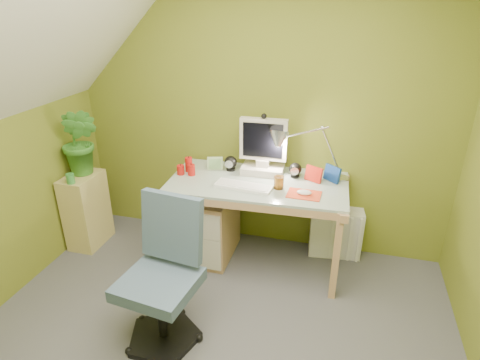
% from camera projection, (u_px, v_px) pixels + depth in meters
% --- Properties ---
extents(wall_back, '(3.20, 0.01, 2.40)m').
position_uv_depth(wall_back, '(259.00, 112.00, 3.31)').
color(wall_back, olive).
rests_on(wall_back, floor).
extents(desk, '(1.42, 0.75, 0.75)m').
position_uv_depth(desk, '(257.00, 222.00, 3.31)').
color(desk, tan).
rests_on(desk, floor).
extents(monitor, '(0.41, 0.25, 0.56)m').
position_uv_depth(monitor, '(264.00, 141.00, 3.20)').
color(monitor, beige).
rests_on(monitor, desk).
extents(speaker_left, '(0.12, 0.12, 0.13)m').
position_uv_depth(speaker_left, '(231.00, 163.00, 3.33)').
color(speaker_left, black).
rests_on(speaker_left, desk).
extents(speaker_right, '(0.12, 0.12, 0.12)m').
position_uv_depth(speaker_right, '(295.00, 170.00, 3.21)').
color(speaker_right, black).
rests_on(speaker_right, desk).
extents(keyboard, '(0.45, 0.18, 0.02)m').
position_uv_depth(keyboard, '(244.00, 186.00, 3.05)').
color(keyboard, white).
rests_on(keyboard, desk).
extents(mousepad, '(0.25, 0.18, 0.01)m').
position_uv_depth(mousepad, '(304.00, 194.00, 2.94)').
color(mousepad, red).
rests_on(mousepad, desk).
extents(mouse, '(0.12, 0.08, 0.04)m').
position_uv_depth(mouse, '(304.00, 192.00, 2.93)').
color(mouse, white).
rests_on(mouse, mousepad).
extents(amber_tumbler, '(0.09, 0.09, 0.10)m').
position_uv_depth(amber_tumbler, '(279.00, 183.00, 3.02)').
color(amber_tumbler, '#975916').
rests_on(amber_tumbler, desk).
extents(candle_cluster, '(0.16, 0.14, 0.12)m').
position_uv_depth(candle_cluster, '(187.00, 166.00, 3.28)').
color(candle_cluster, red).
rests_on(candle_cluster, desk).
extents(photo_frame_red, '(0.14, 0.08, 0.12)m').
position_uv_depth(photo_frame_red, '(314.00, 174.00, 3.14)').
color(photo_frame_red, red).
rests_on(photo_frame_red, desk).
extents(photo_frame_blue, '(0.13, 0.11, 0.13)m').
position_uv_depth(photo_frame_blue, '(332.00, 174.00, 3.14)').
color(photo_frame_blue, navy).
rests_on(photo_frame_blue, desk).
extents(photo_frame_green, '(0.13, 0.06, 0.11)m').
position_uv_depth(photo_frame_green, '(215.00, 163.00, 3.35)').
color(photo_frame_green, '#96B47C').
rests_on(photo_frame_green, desk).
extents(desk_lamp, '(0.63, 0.31, 0.65)m').
position_uv_depth(desk_lamp, '(321.00, 140.00, 3.07)').
color(desk_lamp, silver).
rests_on(desk_lamp, desk).
extents(side_ledge, '(0.25, 0.38, 0.67)m').
position_uv_depth(side_ledge, '(87.00, 210.00, 3.58)').
color(side_ledge, tan).
rests_on(side_ledge, floor).
extents(potted_plant, '(0.34, 0.28, 0.59)m').
position_uv_depth(potted_plant, '(80.00, 142.00, 3.36)').
color(potted_plant, '#3A7E2A').
rests_on(potted_plant, side_ledge).
extents(green_cup, '(0.07, 0.07, 0.08)m').
position_uv_depth(green_cup, '(70.00, 179.00, 3.29)').
color(green_cup, '#398838').
rests_on(green_cup, side_ledge).
extents(task_chair, '(0.57, 0.57, 0.93)m').
position_uv_depth(task_chair, '(158.00, 283.00, 2.47)').
color(task_chair, '#3F5368').
rests_on(task_chair, floor).
extents(radiator, '(0.45, 0.22, 0.43)m').
position_uv_depth(radiator, '(336.00, 232.00, 3.46)').
color(radiator, silver).
rests_on(radiator, floor).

